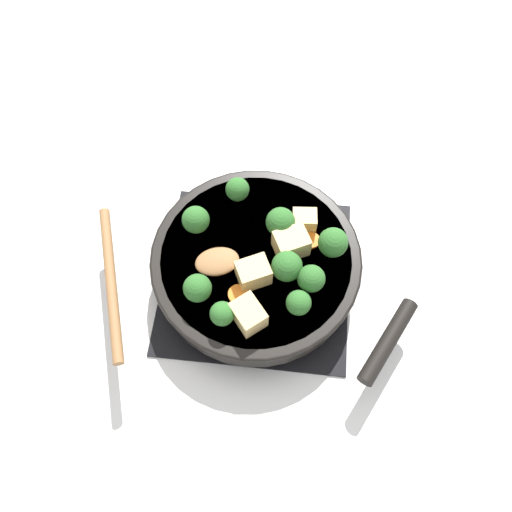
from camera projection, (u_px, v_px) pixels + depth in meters
name	position (u px, v px, depth m)	size (l,w,h in m)	color
ground_plane	(256.00, 276.00, 0.84)	(2.40, 2.40, 0.00)	silver
front_burner_grate	(256.00, 273.00, 0.83)	(0.31, 0.31, 0.03)	black
skillet_pan	(257.00, 263.00, 0.79)	(0.42, 0.35, 0.05)	black
wooden_spoon	(155.00, 273.00, 0.75)	(0.24, 0.25, 0.02)	olive
tofu_cube_center_large	(304.00, 220.00, 0.78)	(0.04, 0.03, 0.03)	#DBB770
tofu_cube_near_handle	(247.00, 314.00, 0.71)	(0.05, 0.04, 0.04)	#DBB770
tofu_cube_east_chunk	(255.00, 273.00, 0.74)	(0.05, 0.04, 0.04)	#DBB770
tofu_cube_west_chunk	(291.00, 243.00, 0.76)	(0.05, 0.04, 0.04)	#DBB770
broccoli_floret_near_spoon	(280.00, 222.00, 0.77)	(0.05, 0.05, 0.05)	#709956
broccoli_floret_center_top	(197.00, 288.00, 0.72)	(0.04, 0.04, 0.05)	#709956
broccoli_floret_east_rim	(196.00, 220.00, 0.77)	(0.04, 0.04, 0.05)	#709956
broccoli_floret_west_rim	(237.00, 190.00, 0.80)	(0.04, 0.04, 0.05)	#709956
broccoli_floret_north_edge	(287.00, 266.00, 0.73)	(0.05, 0.05, 0.05)	#709956
broccoli_floret_south_cluster	(311.00, 279.00, 0.73)	(0.04, 0.04, 0.05)	#709956
broccoli_floret_mid_floret	(333.00, 243.00, 0.75)	(0.05, 0.05, 0.05)	#709956
broccoli_floret_small_inner	(299.00, 303.00, 0.71)	(0.04, 0.04, 0.04)	#709956
broccoli_floret_tall_stem	(222.00, 314.00, 0.70)	(0.04, 0.04, 0.04)	#709956
carrot_slice_orange_thin	(239.00, 294.00, 0.74)	(0.03, 0.03, 0.01)	orange
carrot_slice_near_center	(311.00, 240.00, 0.78)	(0.03, 0.03, 0.01)	orange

